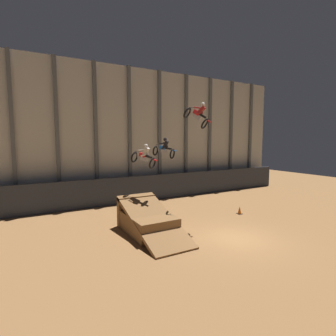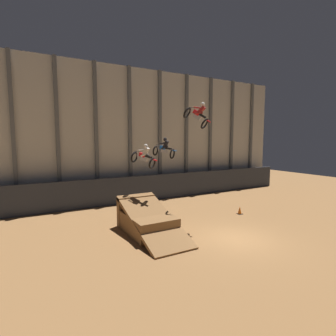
# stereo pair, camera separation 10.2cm
# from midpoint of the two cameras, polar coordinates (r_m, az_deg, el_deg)

# --- Properties ---
(ground_plane) EXTENTS (60.00, 60.00, 0.00)m
(ground_plane) POSITION_cam_midpoint_polar(r_m,az_deg,el_deg) (15.55, 14.50, -14.71)
(ground_plane) COLOR olive
(arena_back_wall) EXTENTS (32.00, 0.40, 11.98)m
(arena_back_wall) POSITION_cam_midpoint_polar(r_m,az_deg,el_deg) (24.81, -5.30, 7.28)
(arena_back_wall) COLOR beige
(arena_back_wall) RESTS_ON ground_plane
(lower_barrier) EXTENTS (31.36, 0.20, 2.31)m
(lower_barrier) POSITION_cam_midpoint_polar(r_m,az_deg,el_deg) (23.92, -3.79, -4.30)
(lower_barrier) COLOR #2D333D
(lower_barrier) RESTS_ON ground_plane
(dirt_ramp) EXTENTS (2.46, 5.49, 2.06)m
(dirt_ramp) POSITION_cam_midpoint_polar(r_m,az_deg,el_deg) (16.07, -4.89, -11.26)
(dirt_ramp) COLOR brown
(dirt_ramp) RESTS_ON ground_plane
(rider_bike_left_air) EXTENTS (1.53, 1.77, 1.62)m
(rider_bike_left_air) POSITION_cam_midpoint_polar(r_m,az_deg,el_deg) (16.96, -5.38, 2.43)
(rider_bike_left_air) COLOR black
(rider_bike_center_air) EXTENTS (1.50, 1.74, 1.55)m
(rider_bike_center_air) POSITION_cam_midpoint_polar(r_m,az_deg,el_deg) (19.10, -0.96, 4.11)
(rider_bike_center_air) COLOR black
(rider_bike_right_air) EXTENTS (1.50, 1.81, 1.70)m
(rider_bike_right_air) POSITION_cam_midpoint_polar(r_m,az_deg,el_deg) (16.85, 6.34, 11.39)
(rider_bike_right_air) COLOR black
(traffic_cone_near_ramp) EXTENTS (0.36, 0.36, 0.58)m
(traffic_cone_near_ramp) POSITION_cam_midpoint_polar(r_m,az_deg,el_deg) (20.39, 15.18, -8.87)
(traffic_cone_near_ramp) COLOR black
(traffic_cone_near_ramp) RESTS_ON ground_plane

